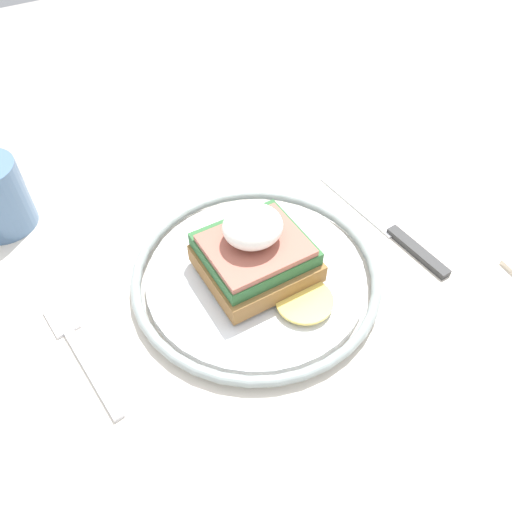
% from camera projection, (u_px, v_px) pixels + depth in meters
% --- Properties ---
extents(dining_table, '(1.01, 0.64, 0.76)m').
position_uv_depth(dining_table, '(286.00, 386.00, 0.56)').
color(dining_table, beige).
rests_on(dining_table, ground_plane).
extents(plate, '(0.24, 0.24, 0.02)m').
position_uv_depth(plate, '(256.00, 275.00, 0.48)').
color(plate, silver).
rests_on(plate, dining_table).
extents(sandwich, '(0.10, 0.13, 0.07)m').
position_uv_depth(sandwich, '(256.00, 251.00, 0.46)').
color(sandwich, olive).
rests_on(sandwich, plate).
extents(fork, '(0.03, 0.14, 0.00)m').
position_uv_depth(fork, '(80.00, 351.00, 0.43)').
color(fork, silver).
rests_on(fork, dining_table).
extents(knife, '(0.02, 0.19, 0.01)m').
position_uv_depth(knife, '(390.00, 229.00, 0.53)').
color(knife, '#2D2D2D').
rests_on(knife, dining_table).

